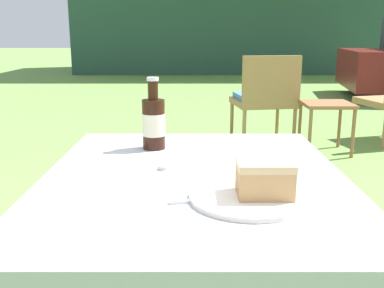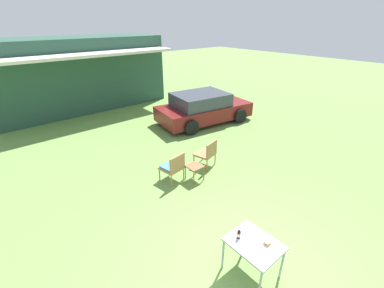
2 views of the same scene
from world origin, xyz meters
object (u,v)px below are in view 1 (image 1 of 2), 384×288
garden_side_table (324,110)px  cola_bottle_near (151,122)px  cake_on_plate (255,187)px  patio_table (192,205)px  wicker_chair_cushioned (263,96)px

garden_side_table → cola_bottle_near: 3.02m
garden_side_table → cake_on_plate: 3.29m
cola_bottle_near → cake_on_plate: bearing=-59.5°
cola_bottle_near → garden_side_table: bearing=64.0°
garden_side_table → patio_table: (-1.19, -2.93, 0.27)m
garden_side_table → cola_bottle_near: size_ratio=2.22×
wicker_chair_cushioned → cake_on_plate: 3.50m
garden_side_table → patio_table: patio_table is taller
cola_bottle_near → wicker_chair_cushioned: bearing=75.0°
garden_side_table → cola_bottle_near: (-1.31, -2.69, 0.42)m
garden_side_table → cake_on_plate: (-1.07, -3.09, 0.37)m
wicker_chair_cushioned → garden_side_table: size_ratio=1.88×
patio_table → cola_bottle_near: (-0.11, 0.25, 0.15)m
cake_on_plate → cola_bottle_near: (-0.24, 0.41, 0.05)m
patio_table → cake_on_plate: size_ratio=3.66×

